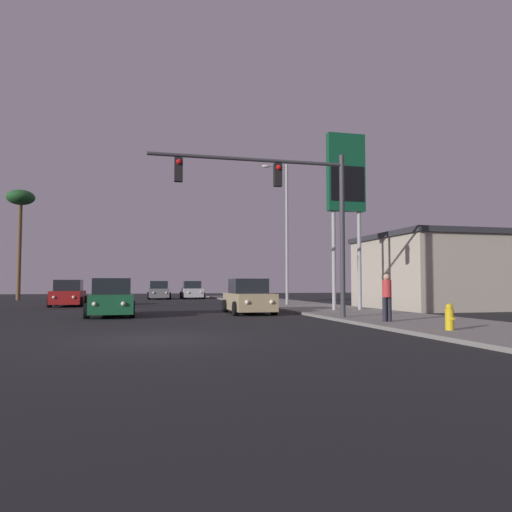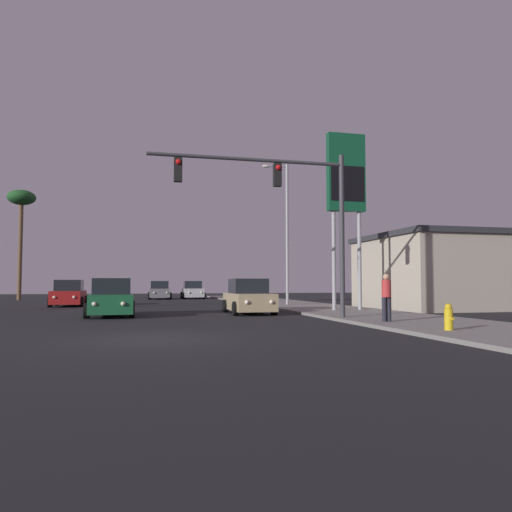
{
  "view_description": "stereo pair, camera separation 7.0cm",
  "coord_description": "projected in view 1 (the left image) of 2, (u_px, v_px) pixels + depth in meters",
  "views": [
    {
      "loc": [
        -0.59,
        -13.34,
        1.45
      ],
      "look_at": [
        5.36,
        10.91,
        2.83
      ],
      "focal_mm": 35.0,
      "sensor_mm": 36.0,
      "label": 1
    },
    {
      "loc": [
        -0.52,
        -13.36,
        1.45
      ],
      "look_at": [
        5.36,
        10.91,
        2.83
      ],
      "focal_mm": 35.0,
      "sensor_mm": 36.0,
      "label": 2
    }
  ],
  "objects": [
    {
      "name": "car_red",
      "position": [
        68.0,
        294.0,
        31.81
      ],
      "size": [
        2.04,
        4.31,
        1.68
      ],
      "rotation": [
        0.0,
        0.0,
        3.14
      ],
      "color": "maroon",
      "rests_on": "ground"
    },
    {
      "name": "car_silver",
      "position": [
        192.0,
        291.0,
        47.48
      ],
      "size": [
        2.04,
        4.33,
        1.68
      ],
      "rotation": [
        0.0,
        0.0,
        3.12
      ],
      "color": "#B7B7BC",
      "rests_on": "ground"
    },
    {
      "name": "gas_station_sign",
      "position": [
        346.0,
        182.0,
        25.48
      ],
      "size": [
        2.0,
        0.42,
        9.0
      ],
      "color": "#99999E",
      "rests_on": "sidewalk_right"
    },
    {
      "name": "car_green",
      "position": [
        111.0,
        299.0,
        22.13
      ],
      "size": [
        2.04,
        4.34,
        1.68
      ],
      "rotation": [
        0.0,
        0.0,
        3.17
      ],
      "color": "#195933",
      "rests_on": "ground"
    },
    {
      "name": "car_tan",
      "position": [
        249.0,
        298.0,
        24.03
      ],
      "size": [
        2.04,
        4.32,
        1.68
      ],
      "rotation": [
        0.0,
        0.0,
        3.13
      ],
      "color": "tan",
      "rests_on": "ground"
    },
    {
      "name": "car_grey",
      "position": [
        159.0,
        291.0,
        46.4
      ],
      "size": [
        2.04,
        4.34,
        1.68
      ],
      "rotation": [
        0.0,
        0.0,
        3.11
      ],
      "color": "slate",
      "rests_on": "ground"
    },
    {
      "name": "fire_hydrant",
      "position": [
        449.0,
        317.0,
        14.23
      ],
      "size": [
        0.24,
        0.34,
        0.76
      ],
      "color": "gold",
      "rests_on": "sidewalk_right"
    },
    {
      "name": "pedestrian_on_sidewalk",
      "position": [
        387.0,
        295.0,
        17.47
      ],
      "size": [
        0.34,
        0.32,
        1.67
      ],
      "color": "#23232D",
      "rests_on": "sidewalk_right"
    },
    {
      "name": "sidewalk_right",
      "position": [
        341.0,
        311.0,
        24.96
      ],
      "size": [
        5.0,
        60.0,
        0.12
      ],
      "color": "gray",
      "rests_on": "ground"
    },
    {
      "name": "ground_plane",
      "position": [
        156.0,
        339.0,
        13.0
      ],
      "size": [
        120.0,
        120.0,
        0.0
      ],
      "primitive_type": "plane",
      "color": "black"
    },
    {
      "name": "street_lamp",
      "position": [
        285.0,
        226.0,
        31.87
      ],
      "size": [
        1.74,
        0.24,
        9.0
      ],
      "color": "#99999E",
      "rests_on": "sidewalk_right"
    },
    {
      "name": "building_gas_station",
      "position": [
        458.0,
        271.0,
        29.37
      ],
      "size": [
        10.3,
        8.3,
        4.3
      ],
      "color": "#B2A893",
      "rests_on": "ground"
    },
    {
      "name": "palm_tree_far",
      "position": [
        20.0,
        204.0,
        43.96
      ],
      "size": [
        2.4,
        2.4,
        9.71
      ],
      "color": "brown",
      "rests_on": "ground"
    },
    {
      "name": "traffic_light_mast",
      "position": [
        289.0,
        199.0,
        19.46
      ],
      "size": [
        7.77,
        0.36,
        6.5
      ],
      "color": "#38383D",
      "rests_on": "sidewalk_right"
    }
  ]
}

